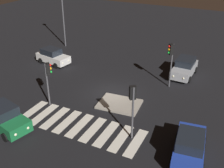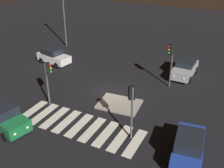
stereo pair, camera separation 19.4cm
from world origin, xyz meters
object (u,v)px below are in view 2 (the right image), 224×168
(car_silver, at_px, (185,68))
(traffic_light_south, at_px, (48,74))
(car_white, at_px, (53,56))
(traffic_light_north, at_px, (171,55))
(traffic_island, at_px, (119,104))
(car_green, at_px, (5,117))
(car_blue, at_px, (189,146))
(street_lamp, at_px, (63,1))
(traffic_light_east, at_px, (132,100))

(car_silver, bearing_deg, traffic_light_south, -37.56)
(car_white, relative_size, traffic_light_north, 0.97)
(traffic_island, height_order, car_green, car_green)
(traffic_island, distance_m, traffic_light_south, 6.48)
(car_blue, relative_size, street_lamp, 0.51)
(car_blue, height_order, traffic_light_north, traffic_light_north)
(traffic_light_east, bearing_deg, car_silver, -43.50)
(traffic_island, bearing_deg, car_blue, -29.66)
(traffic_island, distance_m, traffic_light_east, 5.29)
(car_white, relative_size, traffic_light_east, 1.03)
(traffic_light_east, bearing_deg, car_white, 18.91)
(car_green, bearing_deg, traffic_light_north, 66.68)
(traffic_light_south, distance_m, traffic_light_north, 11.03)
(traffic_light_east, bearing_deg, traffic_light_north, -39.95)
(traffic_island, bearing_deg, car_green, -132.92)
(car_white, height_order, traffic_light_north, traffic_light_north)
(car_blue, relative_size, traffic_light_south, 1.16)
(traffic_island, relative_size, traffic_light_east, 0.91)
(traffic_light_south, bearing_deg, street_lamp, 74.58)
(traffic_light_north, xyz_separation_m, street_lamp, (-15.55, 5.29, 2.58))
(car_silver, distance_m, traffic_light_east, 12.00)
(traffic_island, bearing_deg, street_lamp, 141.00)
(traffic_light_north, height_order, street_lamp, street_lamp)
(car_green, height_order, traffic_light_south, traffic_light_south)
(car_white, distance_m, traffic_light_north, 13.60)
(car_silver, distance_m, traffic_light_north, 4.02)
(car_silver, relative_size, car_blue, 0.99)
(car_green, relative_size, traffic_light_south, 1.19)
(car_silver, height_order, car_white, car_silver)
(traffic_island, height_order, car_blue, car_blue)
(car_green, relative_size, traffic_light_north, 1.05)
(traffic_island, relative_size, car_green, 0.82)
(car_green, bearing_deg, street_lamp, 125.08)
(traffic_island, bearing_deg, traffic_light_north, 61.58)
(car_blue, height_order, street_lamp, street_lamp)
(traffic_light_south, bearing_deg, traffic_island, -20.82)
(car_silver, relative_size, traffic_light_east, 1.07)
(car_green, xyz_separation_m, traffic_light_north, (8.97, 11.77, 2.35))
(car_white, bearing_deg, car_silver, 23.18)
(car_silver, height_order, traffic_light_south, traffic_light_south)
(car_white, height_order, traffic_light_south, traffic_light_south)
(traffic_light_south, bearing_deg, car_white, 80.35)
(car_silver, distance_m, street_lamp, 17.20)
(traffic_island, distance_m, street_lamp, 17.45)
(car_green, bearing_deg, traffic_island, 61.07)
(car_blue, relative_size, traffic_light_north, 1.02)
(car_blue, distance_m, street_lamp, 24.58)
(car_blue, xyz_separation_m, traffic_light_south, (-11.97, 1.34, 1.98))
(car_green, relative_size, street_lamp, 0.52)
(traffic_light_south, relative_size, traffic_light_east, 0.93)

